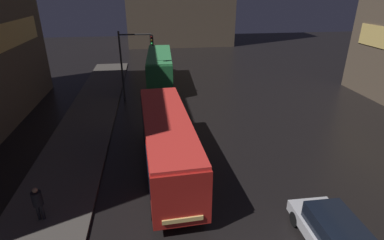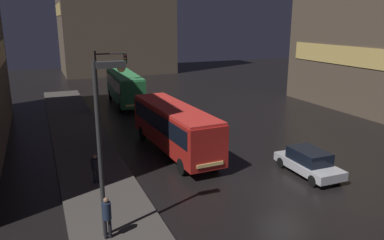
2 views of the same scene
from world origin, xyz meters
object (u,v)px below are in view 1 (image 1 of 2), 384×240
at_px(bus_near, 167,138).
at_px(car_taxi, 334,235).
at_px(bus_far, 160,66).
at_px(traffic_light_main, 132,55).
at_px(pedestrian_near, 38,201).

relative_size(bus_near, car_taxi, 2.40).
bearing_deg(bus_far, traffic_light_main, 61.64).
xyz_separation_m(bus_near, pedestrian_near, (-5.77, -3.33, -0.85)).
relative_size(bus_near, bus_far, 1.06).
distance_m(pedestrian_near, traffic_light_main, 16.10).
distance_m(bus_far, pedestrian_near, 20.43).
bearing_deg(car_taxi, pedestrian_near, -14.95).
bearing_deg(pedestrian_near, car_taxi, 10.52).
bearing_deg(car_taxi, traffic_light_main, -66.02).
distance_m(bus_near, bus_far, 16.17).
relative_size(car_taxi, pedestrian_near, 2.65).
bearing_deg(bus_far, pedestrian_near, 75.29).
distance_m(bus_far, car_taxi, 23.46).
distance_m(car_taxi, pedestrian_near, 12.15).
xyz_separation_m(car_taxi, traffic_light_main, (-8.12, 18.64, 3.33)).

